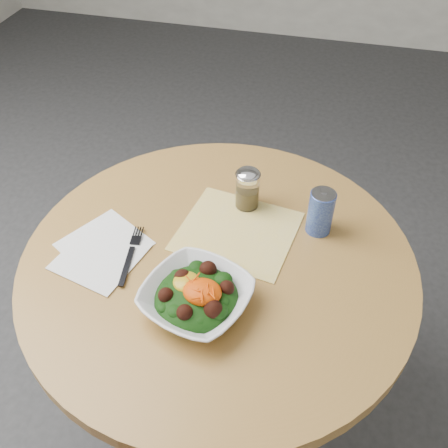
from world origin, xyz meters
name	(u,v)px	position (x,y,z in m)	size (l,w,h in m)	color
ground	(220,409)	(0.00, 0.00, 0.00)	(6.00, 6.00, 0.00)	#2E2E30
table	(219,309)	(0.00, 0.00, 0.55)	(0.90, 0.90, 0.75)	black
cloth_napkin	(237,231)	(0.02, 0.09, 0.75)	(0.27, 0.24, 0.00)	#DFAF0B
paper_napkins	(102,250)	(-0.26, -0.05, 0.75)	(0.23, 0.26, 0.00)	white
salad_bowl	(196,297)	(-0.01, -0.14, 0.78)	(0.27, 0.27, 0.08)	silver
fork	(131,253)	(-0.19, -0.04, 0.76)	(0.04, 0.18, 0.00)	black
spice_shaker	(247,189)	(0.03, 0.19, 0.81)	(0.06, 0.06, 0.11)	silver
beverage_can	(321,212)	(0.21, 0.14, 0.81)	(0.06, 0.06, 0.12)	#0D1C91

